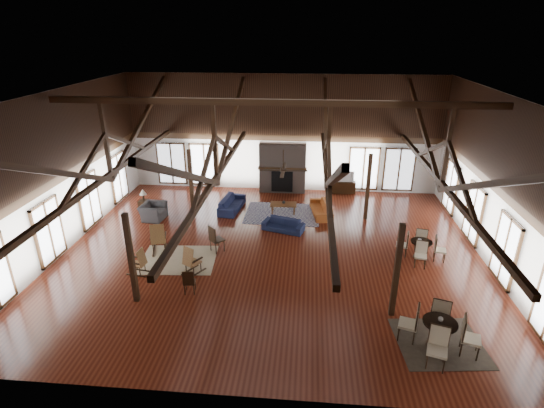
# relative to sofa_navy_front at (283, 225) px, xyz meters

# --- Properties ---
(floor) EXTENTS (16.00, 16.00, 0.00)m
(floor) POSITION_rel_sofa_navy_front_xyz_m (-0.35, -1.96, -0.26)
(floor) COLOR #592212
(floor) RESTS_ON ground
(ceiling) EXTENTS (16.00, 14.00, 0.02)m
(ceiling) POSITION_rel_sofa_navy_front_xyz_m (-0.35, -1.96, 5.74)
(ceiling) COLOR black
(ceiling) RESTS_ON wall_back
(wall_back) EXTENTS (16.00, 0.02, 6.00)m
(wall_back) POSITION_rel_sofa_navy_front_xyz_m (-0.35, 5.04, 2.74)
(wall_back) COLOR silver
(wall_back) RESTS_ON floor
(wall_front) EXTENTS (16.00, 0.02, 6.00)m
(wall_front) POSITION_rel_sofa_navy_front_xyz_m (-0.35, -8.96, 2.74)
(wall_front) COLOR silver
(wall_front) RESTS_ON floor
(wall_left) EXTENTS (0.02, 14.00, 6.00)m
(wall_left) POSITION_rel_sofa_navy_front_xyz_m (-8.35, -1.96, 2.74)
(wall_left) COLOR silver
(wall_left) RESTS_ON floor
(wall_right) EXTENTS (0.02, 14.00, 6.00)m
(wall_right) POSITION_rel_sofa_navy_front_xyz_m (7.65, -1.96, 2.74)
(wall_right) COLOR silver
(wall_right) RESTS_ON floor
(roof_truss) EXTENTS (15.60, 14.07, 3.14)m
(roof_truss) POSITION_rel_sofa_navy_front_xyz_m (-0.35, -1.96, 3.77)
(roof_truss) COLOR black
(roof_truss) RESTS_ON wall_back
(post_grid) EXTENTS (8.16, 7.16, 3.05)m
(post_grid) POSITION_rel_sofa_navy_front_xyz_m (-0.35, -1.96, 1.27)
(post_grid) COLOR black
(post_grid) RESTS_ON floor
(fireplace) EXTENTS (2.50, 0.69, 2.60)m
(fireplace) POSITION_rel_sofa_navy_front_xyz_m (-0.35, 4.71, 1.03)
(fireplace) COLOR #68584F
(fireplace) RESTS_ON floor
(ceiling_fan) EXTENTS (1.60, 1.60, 0.75)m
(ceiling_fan) POSITION_rel_sofa_navy_front_xyz_m (0.15, -2.96, 3.48)
(ceiling_fan) COLOR black
(ceiling_fan) RESTS_ON roof_truss
(sofa_navy_front) EXTENTS (1.89, 1.19, 0.52)m
(sofa_navy_front) POSITION_rel_sofa_navy_front_xyz_m (0.00, 0.00, 0.00)
(sofa_navy_front) COLOR #151B3A
(sofa_navy_front) RESTS_ON floor
(sofa_navy_left) EXTENTS (2.18, 1.07, 0.61)m
(sofa_navy_left) POSITION_rel_sofa_navy_front_xyz_m (-2.59, 2.04, 0.05)
(sofa_navy_left) COLOR #151B3C
(sofa_navy_left) RESTS_ON floor
(sofa_orange) EXTENTS (2.13, 1.09, 0.59)m
(sofa_orange) POSITION_rel_sofa_navy_front_xyz_m (1.65, 1.87, 0.04)
(sofa_orange) COLOR #A3501F
(sofa_orange) RESTS_ON floor
(coffee_table) EXTENTS (1.24, 0.65, 0.47)m
(coffee_table) POSITION_rel_sofa_navy_front_xyz_m (-0.11, 1.86, 0.15)
(coffee_table) COLOR brown
(coffee_table) RESTS_ON floor
(vase) EXTENTS (0.21, 0.21, 0.17)m
(vase) POSITION_rel_sofa_navy_front_xyz_m (-0.10, 1.91, 0.30)
(vase) COLOR #B2B2B2
(vase) RESTS_ON coffee_table
(armchair) EXTENTS (1.20, 1.08, 0.72)m
(armchair) POSITION_rel_sofa_navy_front_xyz_m (-5.96, 0.68, 0.10)
(armchair) COLOR #2F2E31
(armchair) RESTS_ON floor
(side_table_lamp) EXTENTS (0.46, 0.46, 1.16)m
(side_table_lamp) POSITION_rel_sofa_navy_front_xyz_m (-6.62, 1.36, 0.18)
(side_table_lamp) COLOR black
(side_table_lamp) RESTS_ON floor
(rocking_chair_a) EXTENTS (0.73, 1.04, 1.21)m
(rocking_chair_a) POSITION_rel_sofa_navy_front_xyz_m (-4.67, -2.30, 0.31)
(rocking_chair_a) COLOR olive
(rocking_chair_a) RESTS_ON floor
(rocking_chair_b) EXTENTS (0.80, 0.93, 1.06)m
(rocking_chair_b) POSITION_rel_sofa_navy_front_xyz_m (-3.02, -3.73, 0.24)
(rocking_chair_b) COLOR olive
(rocking_chair_b) RESTS_ON floor
(rocking_chair_c) EXTENTS (0.80, 0.51, 0.97)m
(rocking_chair_c) POSITION_rel_sofa_navy_front_xyz_m (-4.81, -3.90, 0.20)
(rocking_chair_c) COLOR olive
(rocking_chair_c) RESTS_ON floor
(side_chair_a) EXTENTS (0.66, 0.66, 1.10)m
(side_chair_a) POSITION_rel_sofa_navy_front_xyz_m (-2.51, -2.11, 0.38)
(side_chair_a) COLOR black
(side_chair_a) RESTS_ON floor
(side_chair_b) EXTENTS (0.41, 0.41, 0.88)m
(side_chair_b) POSITION_rel_sofa_navy_front_xyz_m (-2.75, -4.94, 0.26)
(side_chair_b) COLOR black
(side_chair_b) RESTS_ON floor
(cafe_table_near) EXTENTS (2.17, 2.17, 1.11)m
(cafe_table_near) POSITION_rel_sofa_navy_front_xyz_m (4.65, -6.77, 0.30)
(cafe_table_near) COLOR black
(cafe_table_near) RESTS_ON floor
(cafe_table_far) EXTENTS (1.86, 1.86, 0.95)m
(cafe_table_far) POSITION_rel_sofa_navy_front_xyz_m (5.31, -1.84, 0.22)
(cafe_table_far) COLOR black
(cafe_table_far) RESTS_ON floor
(cup_near) EXTENTS (0.17, 0.17, 0.10)m
(cup_near) POSITION_rel_sofa_navy_front_xyz_m (4.66, -6.72, 0.60)
(cup_near) COLOR #B2B2B2
(cup_near) RESTS_ON cafe_table_near
(cup_far) EXTENTS (0.14, 0.14, 0.11)m
(cup_far) POSITION_rel_sofa_navy_front_xyz_m (5.22, -1.89, 0.48)
(cup_far) COLOR #B2B2B2
(cup_far) RESTS_ON cafe_table_far
(tv_console) EXTENTS (1.26, 0.47, 0.63)m
(tv_console) POSITION_rel_sofa_navy_front_xyz_m (2.85, 4.79, 0.06)
(tv_console) COLOR black
(tv_console) RESTS_ON floor
(television) EXTENTS (0.99, 0.22, 0.56)m
(television) POSITION_rel_sofa_navy_front_xyz_m (2.87, 4.79, 0.65)
(television) COLOR #B2B2B2
(television) RESTS_ON tv_console
(rug_tan) EXTENTS (2.92, 2.37, 0.01)m
(rug_tan) POSITION_rel_sofa_navy_front_xyz_m (-3.78, -2.82, -0.25)
(rug_tan) COLOR tan
(rug_tan) RESTS_ON floor
(rug_navy) EXTENTS (3.45, 2.60, 0.01)m
(rug_navy) POSITION_rel_sofa_navy_front_xyz_m (-0.16, 1.76, -0.25)
(rug_navy) COLOR #1C1A4A
(rug_navy) RESTS_ON floor
(rug_dark) EXTENTS (2.52, 2.33, 0.01)m
(rug_dark) POSITION_rel_sofa_navy_front_xyz_m (4.77, -6.64, -0.25)
(rug_dark) COLOR black
(rug_dark) RESTS_ON floor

